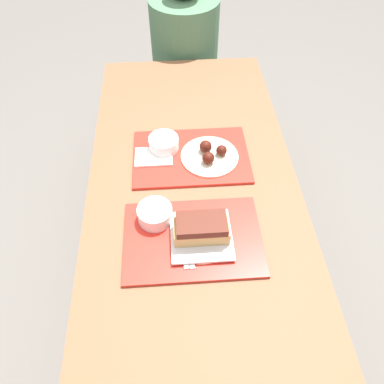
{
  "coord_description": "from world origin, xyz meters",
  "views": [
    {
      "loc": [
        -0.07,
        -0.83,
        1.79
      ],
      "look_at": [
        -0.01,
        0.02,
        0.77
      ],
      "focal_mm": 35.0,
      "sensor_mm": 36.0,
      "label": 1
    }
  ],
  "objects": [
    {
      "name": "bowl_coleslaw_far",
      "position": [
        -0.11,
        0.28,
        0.77
      ],
      "size": [
        0.12,
        0.12,
        0.05
      ],
      "color": "silver",
      "rests_on": "tray_far"
    },
    {
      "name": "brisket_sandwich_plate",
      "position": [
        0.01,
        -0.16,
        0.78
      ],
      "size": [
        0.2,
        0.2,
        0.09
      ],
      "color": "beige",
      "rests_on": "tray_near"
    },
    {
      "name": "person_seated_across",
      "position": [
        0.03,
        1.17,
        0.74
      ],
      "size": [
        0.38,
        0.38,
        0.65
      ],
      "color": "#477051",
      "rests_on": "picnic_bench_far"
    },
    {
      "name": "wings_plate_far",
      "position": [
        0.07,
        0.21,
        0.76
      ],
      "size": [
        0.23,
        0.23,
        0.06
      ],
      "color": "beige",
      "rests_on": "tray_far"
    },
    {
      "name": "condiment_packet",
      "position": [
        -0.0,
        -0.09,
        0.74
      ],
      "size": [
        0.04,
        0.03,
        0.01
      ],
      "color": "#3F3F47",
      "rests_on": "tray_near"
    },
    {
      "name": "ground_plane",
      "position": [
        0.0,
        0.0,
        0.0
      ],
      "size": [
        12.0,
        12.0,
        0.0
      ],
      "primitive_type": "plane",
      "color": "#605B56"
    },
    {
      "name": "bowl_coleslaw_near",
      "position": [
        -0.14,
        -0.07,
        0.77
      ],
      "size": [
        0.12,
        0.12,
        0.05
      ],
      "color": "silver",
      "rests_on": "tray_near"
    },
    {
      "name": "tray_far",
      "position": [
        -0.0,
        0.23,
        0.73
      ],
      "size": [
        0.46,
        0.32,
        0.01
      ],
      "color": "red",
      "rests_on": "picnic_table"
    },
    {
      "name": "tray_near",
      "position": [
        -0.02,
        -0.16,
        0.73
      ],
      "size": [
        0.46,
        0.32,
        0.01
      ],
      "color": "red",
      "rests_on": "picnic_table"
    },
    {
      "name": "napkin_far",
      "position": [
        -0.15,
        0.23,
        0.74
      ],
      "size": [
        0.15,
        0.1,
        0.01
      ],
      "color": "white",
      "rests_on": "tray_far"
    },
    {
      "name": "picnic_bench_far",
      "position": [
        0.0,
        1.17,
        0.4
      ],
      "size": [
        0.75,
        0.28,
        0.48
      ],
      "color": "brown",
      "rests_on": "ground_plane"
    },
    {
      "name": "picnic_table",
      "position": [
        0.0,
        0.0,
        0.64
      ],
      "size": [
        0.79,
        1.9,
        0.73
      ],
      "color": "brown",
      "rests_on": "ground_plane"
    },
    {
      "name": "plastic_knife_near",
      "position": [
        -0.03,
        -0.19,
        0.74
      ],
      "size": [
        0.03,
        0.17,
        0.0
      ],
      "color": "white",
      "rests_on": "tray_near"
    },
    {
      "name": "plastic_fork_near",
      "position": [
        -0.06,
        -0.19,
        0.74
      ],
      "size": [
        0.04,
        0.17,
        0.0
      ],
      "color": "white",
      "rests_on": "tray_near"
    }
  ]
}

